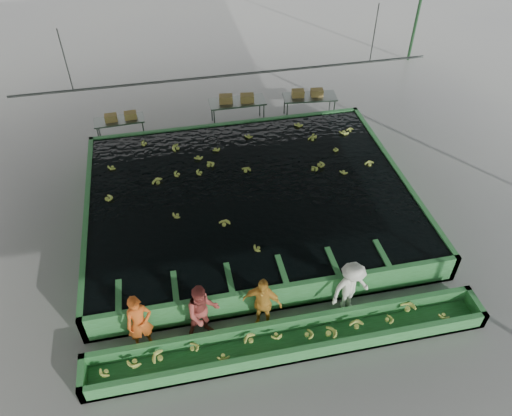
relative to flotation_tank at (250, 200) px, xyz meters
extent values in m
plane|color=gray|center=(0.00, -1.50, -0.45)|extent=(80.00, 80.00, 0.00)
cube|color=gray|center=(0.00, -1.50, 4.55)|extent=(20.00, 22.00, 0.04)
cube|color=black|center=(0.00, 0.00, 0.40)|extent=(9.70, 7.70, 0.00)
cylinder|color=#59605B|center=(0.00, 3.50, 2.55)|extent=(0.08, 0.08, 14.00)
cylinder|color=#59605B|center=(-5.00, 3.50, 3.55)|extent=(0.04, 0.04, 2.00)
cylinder|color=#59605B|center=(5.00, 3.50, 3.55)|extent=(0.04, 0.04, 2.00)
imported|color=orange|center=(-3.51, -4.30, 0.42)|extent=(0.71, 0.55, 1.74)
imported|color=#AA453C|center=(-2.01, -4.30, 0.43)|extent=(0.94, 0.78, 1.75)
imported|color=gold|center=(-0.54, -4.30, 0.40)|extent=(1.08, 0.79, 1.69)
imported|color=white|center=(1.77, -4.30, 0.39)|extent=(1.21, 0.88, 1.68)
camera|label=1|loc=(-2.24, -11.70, 10.34)|focal=35.00mm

